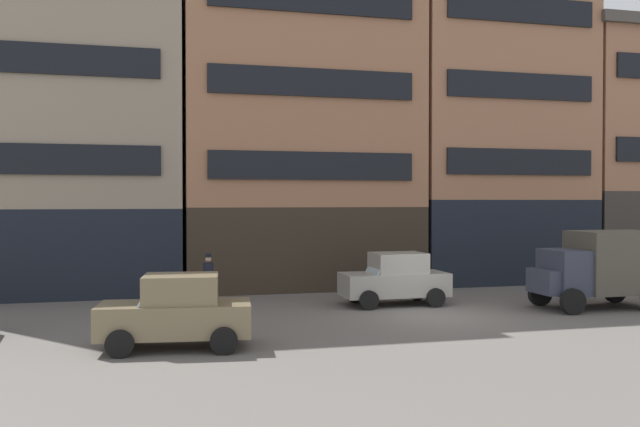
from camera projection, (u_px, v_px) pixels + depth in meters
ground_plane at (438, 316)px, 21.15m from camera, size 120.00×120.00×0.00m
building_far_left at (54, 63)px, 26.59m from camera, size 10.24×6.17×18.17m
building_center_left at (298, 89)px, 29.04m from camera, size 10.30×6.17×16.94m
building_center_right at (488, 95)px, 31.27m from camera, size 8.61×6.17×17.10m
building_far_right at (626, 152)px, 33.17m from camera, size 7.15×6.17×12.03m
delivery_truck_near at (600, 266)px, 22.75m from camera, size 4.37×2.16×2.62m
sedan_dark at (395, 279)px, 23.47m from camera, size 3.70×1.86×1.83m
sedan_light at (176, 312)px, 16.56m from camera, size 3.85×2.18×1.83m
pedestrian_officer at (208, 277)px, 23.52m from camera, size 0.40×0.40×1.79m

